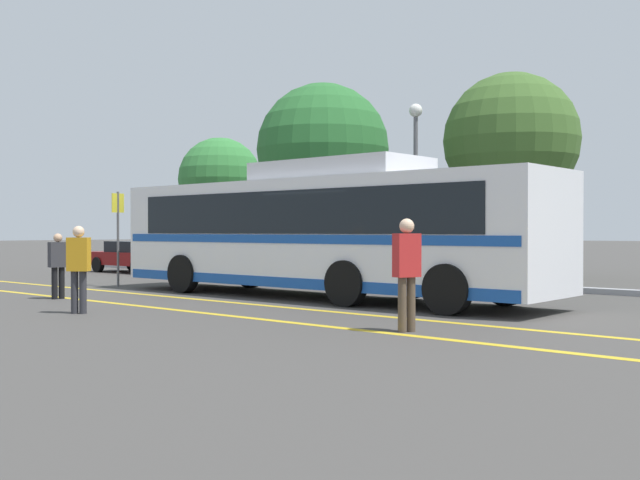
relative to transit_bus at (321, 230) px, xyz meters
The scene contains 16 objects.
ground_plane 1.75m from the transit_bus, ahead, with size 220.00×220.00×0.00m, color #423F3D.
lane_strip_0 2.74m from the transit_bus, 90.53° to the right, with size 0.20×31.96×0.01m, color gold.
lane_strip_1 4.36m from the transit_bus, 90.29° to the right, with size 0.20×31.96×0.01m, color gold.
curb_strip 5.78m from the transit_bus, 90.21° to the left, with size 39.96×0.36×0.15m, color #99999E.
transit_bus is the anchor object (origin of this frame).
parked_car_0 13.29m from the transit_bus, 164.05° to the left, with size 4.14×1.82×1.23m.
parked_car_1 7.40m from the transit_bus, 148.08° to the left, with size 4.15×2.18×1.40m.
parked_car_2 3.60m from the transit_bus, 96.41° to the left, with size 4.47×2.25×1.43m.
pedestrian_0 5.91m from the transit_bus, 103.46° to the right, with size 0.47×0.43×1.73m.
pedestrian_1 6.28m from the transit_bus, 36.53° to the right, with size 0.37×0.47×1.83m.
pedestrian_2 6.33m from the transit_bus, 136.89° to the right, with size 0.28×0.45×1.57m.
bus_stop_sign 7.02m from the transit_bus, behind, with size 0.07×0.40×2.78m.
street_lamp 7.36m from the transit_bus, 104.36° to the left, with size 0.44×0.44×5.77m.
tree_0 10.67m from the transit_bus, 90.39° to the left, with size 4.67×4.67×7.09m.
tree_2 10.15m from the transit_bus, 130.20° to the left, with size 4.91×4.91×7.10m.
tree_3 15.39m from the transit_bus, 147.49° to the left, with size 3.65×3.65×5.70m.
Camera 1 is at (11.21, -13.68, 1.63)m, focal length 42.00 mm.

